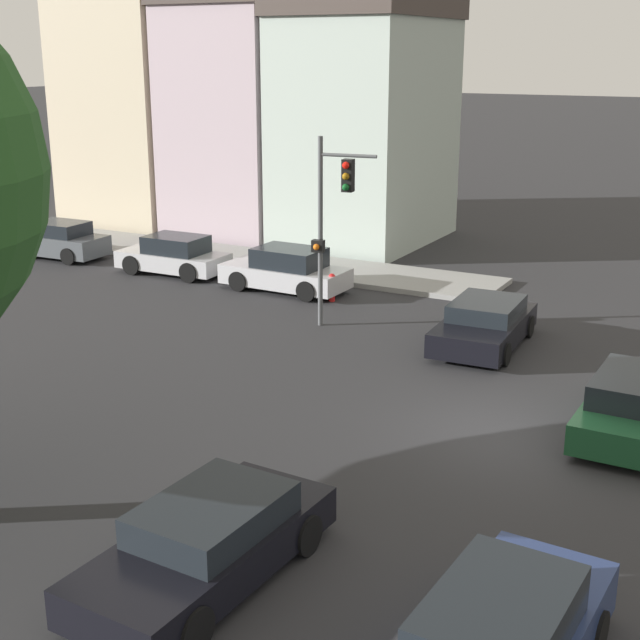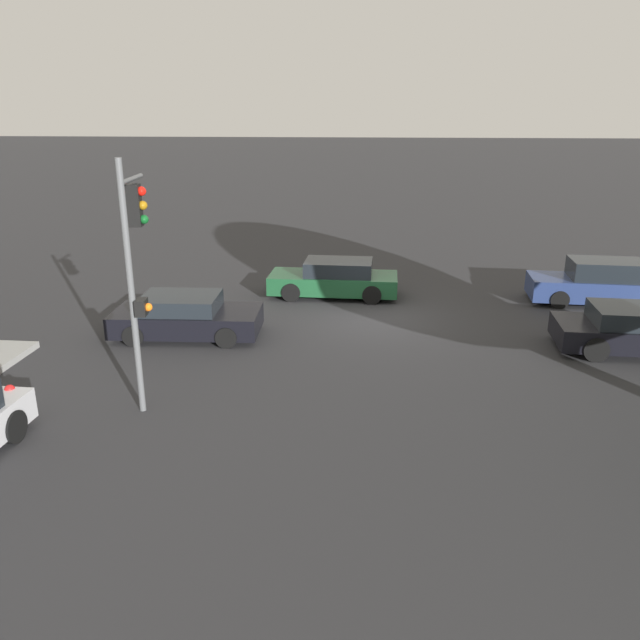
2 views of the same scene
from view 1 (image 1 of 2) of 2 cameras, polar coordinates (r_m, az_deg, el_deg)
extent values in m
plane|color=#28282B|center=(19.30, 11.65, -7.20)|extent=(300.00, 300.00, 0.00)
cube|color=#ADBCB2|center=(37.52, 2.99, 11.86)|extent=(7.71, 5.36, 8.99)
cube|color=#473D38|center=(37.42, 3.12, 19.39)|extent=(8.02, 5.58, 0.86)
cube|color=#B29EA8|center=(39.93, -4.45, 12.50)|extent=(7.19, 5.14, 9.51)
cube|color=beige|center=(43.09, -11.09, 13.91)|extent=(6.96, 5.57, 11.53)
cylinder|color=#515456|center=(25.58, 0.02, 5.56)|extent=(0.14, 0.14, 5.49)
cylinder|color=#515456|center=(24.95, 1.82, 10.48)|extent=(0.30, 1.65, 0.10)
cube|color=black|center=(25.01, 1.81, 9.23)|extent=(0.33, 0.33, 0.90)
sphere|color=red|center=(24.80, 1.66, 9.86)|extent=(0.20, 0.20, 0.20)
sphere|color=#99660F|center=(24.84, 1.66, 9.18)|extent=(0.20, 0.20, 0.20)
sphere|color=#0F511E|center=(24.88, 1.65, 8.49)|extent=(0.20, 0.20, 0.20)
cube|color=black|center=(25.48, -0.12, 4.75)|extent=(0.26, 0.37, 0.35)
sphere|color=orange|center=(25.35, -0.24, 4.69)|extent=(0.18, 0.18, 0.18)
cube|color=#194728|center=(20.02, 19.51, -5.41)|extent=(4.58, 1.85, 0.63)
cube|color=black|center=(19.65, 19.57, -4.05)|extent=(2.39, 1.61, 0.51)
cylinder|color=black|center=(21.51, 17.95, -4.19)|extent=(0.67, 0.23, 0.66)
cylinder|color=black|center=(18.93, 16.17, -6.93)|extent=(0.67, 0.23, 0.66)
cube|color=black|center=(24.67, 10.45, -0.57)|extent=(4.37, 2.14, 0.63)
cube|color=black|center=(24.67, 10.63, 0.74)|extent=(2.30, 1.81, 0.45)
cylinder|color=black|center=(23.29, 11.72, -2.16)|extent=(0.62, 0.25, 0.61)
cylinder|color=black|center=(23.75, 7.45, -1.56)|extent=(0.62, 0.25, 0.61)
cylinder|color=black|center=(25.75, 13.18, -0.41)|extent=(0.62, 0.25, 0.61)
cylinder|color=black|center=(26.17, 9.29, 0.10)|extent=(0.62, 0.25, 0.61)
cube|color=black|center=(14.01, -7.29, -14.49)|extent=(4.68, 2.10, 0.62)
cube|color=black|center=(13.86, -6.90, -12.22)|extent=(2.46, 1.77, 0.48)
cylinder|color=black|center=(12.71, -8.10, -19.03)|extent=(0.68, 0.25, 0.67)
cylinder|color=black|center=(13.73, -14.14, -16.40)|extent=(0.68, 0.25, 0.67)
cylinder|color=black|center=(14.64, -0.90, -13.58)|extent=(0.68, 0.25, 0.67)
cylinder|color=black|center=(15.54, -6.60, -11.78)|extent=(0.68, 0.25, 0.67)
cube|color=black|center=(11.49, 11.38, -18.21)|extent=(2.48, 1.64, 0.63)
cylinder|color=black|center=(13.48, 10.27, -16.95)|extent=(0.63, 0.25, 0.62)
cylinder|color=black|center=(13.13, 17.23, -18.54)|extent=(0.63, 0.25, 0.62)
cube|color=#B7B7BC|center=(29.96, -2.25, 2.85)|extent=(1.88, 4.31, 0.65)
cube|color=black|center=(29.72, -1.98, 4.02)|extent=(1.62, 2.26, 0.64)
cylinder|color=black|center=(30.03, -5.24, 2.49)|extent=(0.23, 0.68, 0.68)
cylinder|color=black|center=(31.38, -3.49, 3.16)|extent=(0.23, 0.68, 0.68)
cylinder|color=black|center=(28.64, -0.87, 1.85)|extent=(0.23, 0.68, 0.68)
cylinder|color=black|center=(30.05, 0.75, 2.57)|extent=(0.23, 0.68, 0.68)
cube|color=#B7B7BC|center=(32.66, -9.38, 3.79)|extent=(1.80, 4.06, 0.60)
cube|color=black|center=(32.43, -9.20, 4.81)|extent=(1.55, 2.12, 0.61)
cylinder|color=black|center=(32.82, -11.96, 3.46)|extent=(0.24, 0.71, 0.71)
cylinder|color=black|center=(34.04, -10.28, 4.03)|extent=(0.24, 0.71, 0.71)
cylinder|color=black|center=(31.34, -8.39, 3.02)|extent=(0.24, 0.71, 0.71)
cylinder|color=black|center=(32.62, -6.77, 3.63)|extent=(0.24, 0.71, 0.71)
cube|color=#4C5156|center=(36.27, -16.43, 4.70)|extent=(1.85, 3.98, 0.73)
cube|color=black|center=(36.05, -16.32, 5.65)|extent=(1.57, 2.09, 0.51)
cylinder|color=black|center=(36.58, -18.64, 4.25)|extent=(0.25, 0.66, 0.65)
cylinder|color=black|center=(37.69, -16.97, 4.76)|extent=(0.25, 0.66, 0.65)
cylinder|color=black|center=(34.94, -15.79, 3.94)|extent=(0.25, 0.66, 0.65)
cylinder|color=black|center=(36.10, -14.12, 4.47)|extent=(0.25, 0.66, 0.65)
cylinder|color=black|center=(39.45, -19.36, 5.10)|extent=(0.23, 0.72, 0.71)
cylinder|color=red|center=(28.65, 0.77, 1.94)|extent=(0.20, 0.20, 0.75)
sphere|color=red|center=(28.54, 0.77, 2.78)|extent=(0.22, 0.22, 0.22)
camera|label=2|loc=(29.46, -27.11, 12.31)|focal=35.00mm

